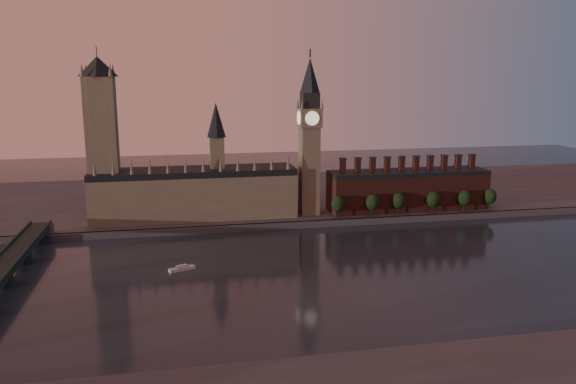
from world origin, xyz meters
name	(u,v)px	position (x,y,z in m)	size (l,w,h in m)	color
ground	(342,276)	(0.00, 0.00, 0.00)	(900.00, 900.00, 0.00)	black
north_bank	(276,196)	(0.00, 178.04, 2.00)	(900.00, 182.00, 4.00)	#4C4B50
palace_of_westminster	(196,191)	(-64.41, 114.91, 21.63)	(130.00, 30.30, 74.00)	#776D54
victoria_tower	(102,135)	(-120.00, 115.00, 59.09)	(24.00, 24.00, 108.00)	#776D54
big_ben	(310,135)	(10.00, 110.00, 56.83)	(15.00, 15.00, 107.00)	#776D54
chimney_block	(408,189)	(80.00, 110.00, 17.82)	(110.00, 25.00, 37.00)	#51241F
embankment_tree_0	(338,204)	(25.27, 93.78, 13.47)	(8.60, 8.60, 14.88)	black
embankment_tree_1	(372,202)	(48.77, 94.03, 13.47)	(8.60, 8.60, 14.88)	black
embankment_tree_2	(398,201)	(67.32, 95.24, 13.47)	(8.60, 8.60, 14.88)	black
embankment_tree_3	(433,199)	(91.54, 94.32, 13.47)	(8.60, 8.60, 14.88)	black
embankment_tree_4	(465,198)	(114.42, 94.10, 13.47)	(8.60, 8.60, 14.88)	black
embankment_tree_5	(490,196)	(134.03, 95.29, 13.47)	(8.60, 8.60, 14.88)	black
river_boat	(182,268)	(-75.33, 24.03, 0.99)	(13.43, 8.12, 2.59)	#BCBCBC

